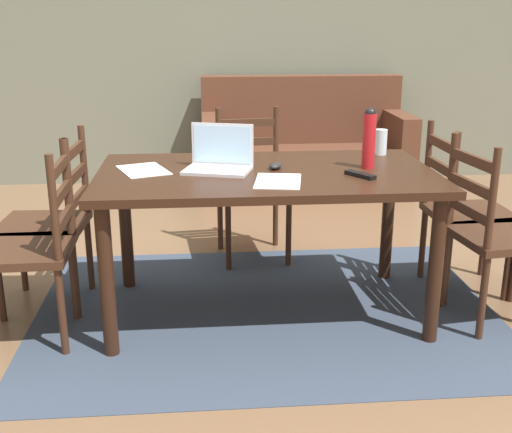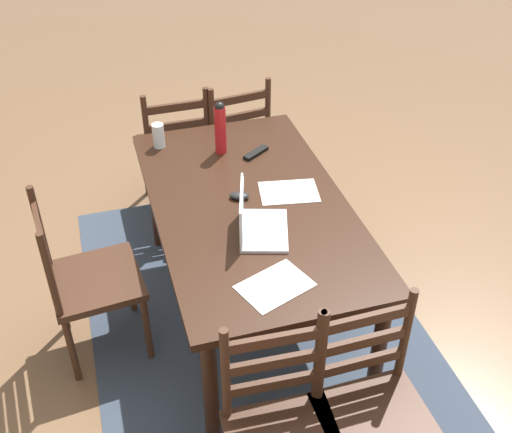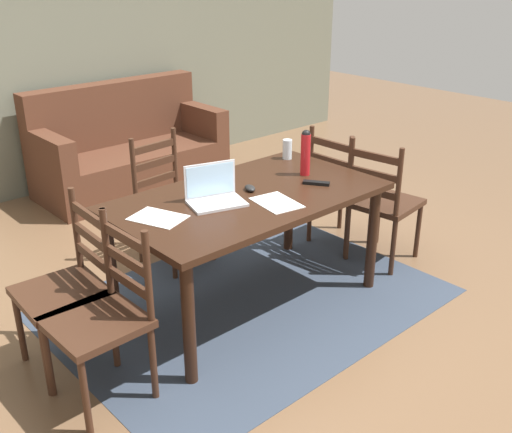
# 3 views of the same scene
# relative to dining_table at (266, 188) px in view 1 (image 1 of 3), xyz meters

# --- Properties ---
(ground_plane) EXTENTS (14.00, 14.00, 0.00)m
(ground_plane) POSITION_rel_dining_table_xyz_m (0.00, 0.00, -0.68)
(ground_plane) COLOR brown
(area_rug) EXTENTS (2.43, 1.78, 0.01)m
(area_rug) POSITION_rel_dining_table_xyz_m (0.00, 0.00, -0.67)
(area_rug) COLOR #333D4C
(area_rug) RESTS_ON ground
(wall_back) EXTENTS (8.00, 0.12, 2.70)m
(wall_back) POSITION_rel_dining_table_xyz_m (0.00, 2.92, 0.67)
(wall_back) COLOR #6B6D5B
(wall_back) RESTS_ON ground
(dining_table) EXTENTS (1.68, 0.95, 0.77)m
(dining_table) POSITION_rel_dining_table_xyz_m (0.00, 0.00, 0.00)
(dining_table) COLOR black
(dining_table) RESTS_ON ground
(chair_right_far) EXTENTS (0.45, 0.45, 0.95)m
(chair_right_far) POSITION_rel_dining_table_xyz_m (1.13, 0.19, -0.22)
(chair_right_far) COLOR #3D2316
(chair_right_far) RESTS_ON ground
(chair_left_far) EXTENTS (0.46, 0.46, 0.95)m
(chair_left_far) POSITION_rel_dining_table_xyz_m (-1.13, 0.19, -0.22)
(chair_left_far) COLOR #3D2316
(chair_left_far) RESTS_ON ground
(chair_left_near) EXTENTS (0.45, 0.45, 0.95)m
(chair_left_near) POSITION_rel_dining_table_xyz_m (-1.13, -0.19, -0.22)
(chair_left_near) COLOR #3D2316
(chair_left_near) RESTS_ON ground
(chair_far_head) EXTENTS (0.48, 0.48, 0.95)m
(chair_far_head) POSITION_rel_dining_table_xyz_m (-0.00, 0.85, -0.22)
(chair_far_head) COLOR #3D2316
(chair_far_head) RESTS_ON ground
(chair_right_near) EXTENTS (0.49, 0.49, 0.95)m
(chair_right_near) POSITION_rel_dining_table_xyz_m (1.13, -0.20, -0.22)
(chair_right_near) COLOR #3D2316
(chair_right_near) RESTS_ON ground
(couch) EXTENTS (1.80, 0.80, 1.00)m
(couch) POSITION_rel_dining_table_xyz_m (0.59, 2.45, -0.32)
(couch) COLOR #512D1E
(couch) RESTS_ON ground
(laptop) EXTENTS (0.37, 0.30, 0.23)m
(laptop) POSITION_rel_dining_table_xyz_m (-0.23, 0.04, 0.15)
(laptop) COLOR silver
(laptop) RESTS_ON dining_table
(water_bottle) EXTENTS (0.06, 0.06, 0.31)m
(water_bottle) POSITION_rel_dining_table_xyz_m (0.52, 0.02, 0.25)
(water_bottle) COLOR red
(water_bottle) RESTS_ON dining_table
(drinking_glass) EXTENTS (0.07, 0.07, 0.14)m
(drinking_glass) POSITION_rel_dining_table_xyz_m (0.68, 0.34, 0.16)
(drinking_glass) COLOR silver
(drinking_glass) RESTS_ON dining_table
(computer_mouse) EXTENTS (0.09, 0.11, 0.03)m
(computer_mouse) POSITION_rel_dining_table_xyz_m (0.05, 0.04, 0.11)
(computer_mouse) COLOR black
(computer_mouse) RESTS_ON dining_table
(tv_remote) EXTENTS (0.13, 0.17, 0.02)m
(tv_remote) POSITION_rel_dining_table_xyz_m (0.44, -0.16, 0.10)
(tv_remote) COLOR black
(tv_remote) RESTS_ON dining_table
(paper_stack_left) EXTENTS (0.26, 0.33, 0.00)m
(paper_stack_left) POSITION_rel_dining_table_xyz_m (0.03, -0.22, 0.09)
(paper_stack_left) COLOR white
(paper_stack_left) RESTS_ON dining_table
(paper_stack_right) EXTENTS (0.30, 0.35, 0.00)m
(paper_stack_right) POSITION_rel_dining_table_xyz_m (-0.61, 0.06, 0.09)
(paper_stack_right) COLOR white
(paper_stack_right) RESTS_ON dining_table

